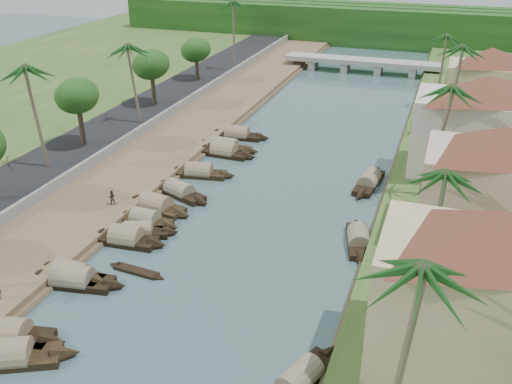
% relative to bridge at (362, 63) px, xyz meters
% --- Properties ---
extents(ground, '(220.00, 220.00, 0.00)m').
position_rel_bridge_xyz_m(ground, '(-0.00, -72.00, -1.72)').
color(ground, '#3E585D').
rests_on(ground, ground).
extents(left_bank, '(10.00, 180.00, 0.80)m').
position_rel_bridge_xyz_m(left_bank, '(-16.00, -52.00, -1.32)').
color(left_bank, brown).
rests_on(left_bank, ground).
extents(right_bank, '(16.00, 180.00, 1.20)m').
position_rel_bridge_xyz_m(right_bank, '(19.00, -52.00, -1.12)').
color(right_bank, '#2D4D1F').
rests_on(right_bank, ground).
extents(road, '(8.00, 180.00, 1.40)m').
position_rel_bridge_xyz_m(road, '(-24.50, -52.00, -1.02)').
color(road, black).
rests_on(road, ground).
extents(retaining_wall, '(0.40, 180.00, 1.10)m').
position_rel_bridge_xyz_m(retaining_wall, '(-20.20, -52.00, -0.37)').
color(retaining_wall, slate).
rests_on(retaining_wall, left_bank).
extents(treeline, '(120.00, 14.00, 8.00)m').
position_rel_bridge_xyz_m(treeline, '(-0.00, 28.00, 2.28)').
color(treeline, '#143D10').
rests_on(treeline, ground).
extents(bridge, '(28.00, 4.00, 2.40)m').
position_rel_bridge_xyz_m(bridge, '(0.00, 0.00, 0.00)').
color(bridge, gray).
rests_on(bridge, ground).
extents(building_near, '(14.85, 14.85, 10.20)m').
position_rel_bridge_xyz_m(building_near, '(18.99, -74.00, 4.66)').
color(building_near, '#D6B78F').
rests_on(building_near, right_bank).
extents(building_mid, '(14.11, 14.11, 9.70)m').
position_rel_bridge_xyz_m(building_mid, '(19.99, -58.00, 4.41)').
color(building_mid, tan).
rests_on(building_mid, right_bank).
extents(building_far, '(15.59, 15.59, 10.20)m').
position_rel_bridge_xyz_m(building_far, '(18.99, -44.00, 4.66)').
color(building_far, beige).
rests_on(building_far, right_bank).
extents(building_distant, '(12.62, 12.62, 9.20)m').
position_rel_bridge_xyz_m(building_distant, '(19.99, -24.00, 4.16)').
color(building_distant, '#D6B78F').
rests_on(building_distant, right_bank).
extents(sampan_1, '(8.80, 3.59, 2.51)m').
position_rel_bridge_xyz_m(sampan_1, '(-9.85, -80.59, -1.30)').
color(sampan_1, black).
rests_on(sampan_1, ground).
extents(sampan_2, '(9.35, 5.87, 2.46)m').
position_rel_bridge_xyz_m(sampan_2, '(-8.47, -82.28, -1.30)').
color(sampan_2, black).
rests_on(sampan_2, ground).
extents(sampan_3, '(8.90, 3.22, 2.33)m').
position_rel_bridge_xyz_m(sampan_3, '(-9.55, -73.68, -1.30)').
color(sampan_3, black).
rests_on(sampan_3, ground).
extents(sampan_4, '(7.67, 2.17, 2.16)m').
position_rel_bridge_xyz_m(sampan_4, '(-10.13, -73.05, -1.31)').
color(sampan_4, black).
rests_on(sampan_4, ground).
extents(sampan_5, '(7.67, 2.40, 2.40)m').
position_rel_bridge_xyz_m(sampan_5, '(-8.91, -66.92, -1.30)').
color(sampan_5, black).
rests_on(sampan_5, ground).
extents(sampan_6, '(7.16, 2.13, 2.13)m').
position_rel_bridge_xyz_m(sampan_6, '(-9.04, -63.39, -1.31)').
color(sampan_6, black).
rests_on(sampan_6, ground).
extents(sampan_7, '(7.28, 3.94, 1.96)m').
position_rel_bridge_xyz_m(sampan_7, '(-8.53, -65.50, -1.31)').
color(sampan_7, black).
rests_on(sampan_7, ground).
extents(sampan_8, '(8.29, 3.32, 2.47)m').
position_rel_bridge_xyz_m(sampan_8, '(-9.41, -60.63, -1.30)').
color(sampan_8, black).
rests_on(sampan_8, ground).
extents(sampan_9, '(8.49, 4.79, 2.16)m').
position_rel_bridge_xyz_m(sampan_9, '(-8.76, -56.91, -1.31)').
color(sampan_9, black).
rests_on(sampan_9, ground).
extents(sampan_10, '(8.41, 3.02, 2.27)m').
position_rel_bridge_xyz_m(sampan_10, '(-8.83, -51.95, -1.31)').
color(sampan_10, black).
rests_on(sampan_10, ground).
extents(sampan_11, '(8.36, 2.35, 2.36)m').
position_rel_bridge_xyz_m(sampan_11, '(-8.54, -45.50, -1.30)').
color(sampan_11, black).
rests_on(sampan_11, ground).
extents(sampan_12, '(9.23, 2.22, 2.18)m').
position_rel_bridge_xyz_m(sampan_12, '(-9.20, -43.71, -1.31)').
color(sampan_12, black).
rests_on(sampan_12, ground).
extents(sampan_13, '(8.78, 2.51, 2.35)m').
position_rel_bridge_xyz_m(sampan_13, '(-9.17, -39.46, -1.30)').
color(sampan_13, black).
rests_on(sampan_13, ground).
extents(sampan_14, '(4.30, 8.30, 2.03)m').
position_rel_bridge_xyz_m(sampan_14, '(9.51, -78.09, -1.31)').
color(sampan_14, black).
rests_on(sampan_14, ground).
extents(sampan_15, '(3.50, 8.10, 2.14)m').
position_rel_bridge_xyz_m(sampan_15, '(9.97, -60.59, -1.31)').
color(sampan_15, black).
rests_on(sampan_15, ground).
extents(sampan_16, '(2.61, 9.11, 2.19)m').
position_rel_bridge_xyz_m(sampan_16, '(8.93, -48.30, -1.31)').
color(sampan_16, black).
rests_on(sampan_16, ground).
extents(canoe_1, '(5.33, 1.33, 0.85)m').
position_rel_bridge_xyz_m(canoe_1, '(-5.84, -70.64, -1.62)').
color(canoe_1, black).
rests_on(canoe_1, ground).
extents(canoe_2, '(5.02, 0.86, 0.73)m').
position_rel_bridge_xyz_m(canoe_2, '(-8.12, -51.58, -1.62)').
color(canoe_2, black).
rests_on(canoe_2, ground).
extents(palm_0, '(3.20, 3.20, 12.59)m').
position_rel_bridge_xyz_m(palm_0, '(15.00, -82.20, 10.24)').
color(palm_0, '#6E6149').
rests_on(palm_0, ground).
extents(palm_1, '(3.20, 3.20, 9.54)m').
position_rel_bridge_xyz_m(palm_1, '(16.00, -64.50, 7.30)').
color(palm_1, '#6E6149').
rests_on(palm_1, ground).
extents(palm_2, '(3.20, 3.20, 12.17)m').
position_rel_bridge_xyz_m(palm_2, '(15.00, -51.10, 9.84)').
color(palm_2, '#6E6149').
rests_on(palm_2, ground).
extents(palm_3, '(3.20, 3.20, 12.45)m').
position_rel_bridge_xyz_m(palm_3, '(16.00, -33.55, 10.10)').
color(palm_3, '#6E6149').
rests_on(palm_3, ground).
extents(palm_5, '(3.20, 3.20, 12.12)m').
position_rel_bridge_xyz_m(palm_5, '(-24.00, -57.65, 9.99)').
color(palm_5, '#6E6149').
rests_on(palm_5, ground).
extents(palm_6, '(3.20, 3.20, 11.29)m').
position_rel_bridge_xyz_m(palm_6, '(-22.00, -41.49, 9.20)').
color(palm_6, '#6E6149').
rests_on(palm_6, ground).
extents(palm_7, '(3.20, 3.20, 10.83)m').
position_rel_bridge_xyz_m(palm_7, '(14.00, -17.82, 8.54)').
color(palm_7, '#6E6149').
rests_on(palm_7, ground).
extents(palm_8, '(3.20, 3.20, 12.93)m').
position_rel_bridge_xyz_m(palm_8, '(-20.50, -10.95, 10.76)').
color(palm_8, '#6E6149').
rests_on(palm_8, ground).
extents(tree_3, '(4.67, 4.67, 7.75)m').
position_rel_bridge_xyz_m(tree_3, '(-24.00, -50.85, 5.40)').
color(tree_3, '#483929').
rests_on(tree_3, ground).
extents(tree_4, '(4.79, 4.79, 7.56)m').
position_rel_bridge_xyz_m(tree_4, '(-24.00, -33.64, 5.17)').
color(tree_4, '#483929').
rests_on(tree_4, ground).
extents(tree_5, '(4.42, 4.42, 6.51)m').
position_rel_bridge_xyz_m(tree_5, '(-24.00, -18.85, 4.29)').
color(tree_5, '#483929').
rests_on(tree_5, ground).
extents(person_far, '(0.88, 0.84, 1.44)m').
position_rel_bridge_xyz_m(person_far, '(-13.17, -62.22, -0.20)').
color(person_far, '#353225').
rests_on(person_far, left_bank).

